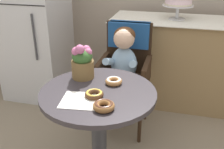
{
  "coord_description": "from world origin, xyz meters",
  "views": [
    {
      "loc": [
        0.44,
        -1.35,
        1.48
      ],
      "look_at": [
        0.05,
        0.15,
        0.77
      ],
      "focal_mm": 41.9,
      "sensor_mm": 36.0,
      "label": 1
    }
  ],
  "objects_px": {
    "donut_mid": "(94,94)",
    "flower_vase": "(83,62)",
    "seated_child": "(123,62)",
    "donut_front": "(114,81)",
    "donut_side": "(104,106)",
    "tiered_cake_stand": "(179,0)",
    "wicker_chair": "(127,60)",
    "refrigerator": "(34,20)",
    "cafe_table": "(99,120)"
  },
  "relations": [
    {
      "from": "donut_mid",
      "to": "flower_vase",
      "type": "bearing_deg",
      "value": 122.79
    },
    {
      "from": "seated_child",
      "to": "donut_front",
      "type": "xyz_separation_m",
      "value": [
        0.04,
        -0.48,
        0.06
      ]
    },
    {
      "from": "donut_front",
      "to": "donut_side",
      "type": "xyz_separation_m",
      "value": [
        0.02,
        -0.31,
        0.0
      ]
    },
    {
      "from": "donut_mid",
      "to": "tiered_cake_stand",
      "type": "height_order",
      "value": "tiered_cake_stand"
    },
    {
      "from": "wicker_chair",
      "to": "tiered_cake_stand",
      "type": "distance_m",
      "value": 0.8
    },
    {
      "from": "wicker_chair",
      "to": "flower_vase",
      "type": "distance_m",
      "value": 0.65
    },
    {
      "from": "wicker_chair",
      "to": "tiered_cake_stand",
      "type": "relative_size",
      "value": 3.18
    },
    {
      "from": "seated_child",
      "to": "donut_mid",
      "type": "bearing_deg",
      "value": -92.46
    },
    {
      "from": "donut_side",
      "to": "tiered_cake_stand",
      "type": "height_order",
      "value": "tiered_cake_stand"
    },
    {
      "from": "wicker_chair",
      "to": "refrigerator",
      "type": "xyz_separation_m",
      "value": [
        -1.08,
        0.35,
        0.21
      ]
    },
    {
      "from": "wicker_chair",
      "to": "donut_front",
      "type": "bearing_deg",
      "value": -88.93
    },
    {
      "from": "cafe_table",
      "to": "seated_child",
      "type": "height_order",
      "value": "seated_child"
    },
    {
      "from": "donut_side",
      "to": "refrigerator",
      "type": "relative_size",
      "value": 0.07
    },
    {
      "from": "donut_side",
      "to": "flower_vase",
      "type": "bearing_deg",
      "value": 125.03
    },
    {
      "from": "donut_side",
      "to": "refrigerator",
      "type": "distance_m",
      "value": 1.72
    },
    {
      "from": "cafe_table",
      "to": "donut_side",
      "type": "xyz_separation_m",
      "value": [
        0.09,
        -0.19,
        0.23
      ]
    },
    {
      "from": "flower_vase",
      "to": "refrigerator",
      "type": "distance_m",
      "value": 1.29
    },
    {
      "from": "seated_child",
      "to": "donut_side",
      "type": "relative_size",
      "value": 6.04
    },
    {
      "from": "cafe_table",
      "to": "tiered_cake_stand",
      "type": "distance_m",
      "value": 1.48
    },
    {
      "from": "cafe_table",
      "to": "seated_child",
      "type": "bearing_deg",
      "value": 87.43
    },
    {
      "from": "donut_front",
      "to": "cafe_table",
      "type": "bearing_deg",
      "value": -120.03
    },
    {
      "from": "donut_front",
      "to": "donut_mid",
      "type": "relative_size",
      "value": 0.99
    },
    {
      "from": "donut_mid",
      "to": "wicker_chair",
      "type": "bearing_deg",
      "value": 88.0
    },
    {
      "from": "donut_front",
      "to": "flower_vase",
      "type": "relative_size",
      "value": 0.44
    },
    {
      "from": "donut_front",
      "to": "refrigerator",
      "type": "bearing_deg",
      "value": 138.79
    },
    {
      "from": "refrigerator",
      "to": "wicker_chair",
      "type": "bearing_deg",
      "value": -17.77
    },
    {
      "from": "wicker_chair",
      "to": "refrigerator",
      "type": "height_order",
      "value": "refrigerator"
    },
    {
      "from": "flower_vase",
      "to": "tiered_cake_stand",
      "type": "height_order",
      "value": "tiered_cake_stand"
    },
    {
      "from": "donut_side",
      "to": "flower_vase",
      "type": "xyz_separation_m",
      "value": [
        -0.25,
        0.35,
        0.09
      ]
    },
    {
      "from": "cafe_table",
      "to": "tiered_cake_stand",
      "type": "relative_size",
      "value": 2.4
    },
    {
      "from": "wicker_chair",
      "to": "donut_front",
      "type": "height_order",
      "value": "wicker_chair"
    },
    {
      "from": "cafe_table",
      "to": "donut_mid",
      "type": "relative_size",
      "value": 6.47
    },
    {
      "from": "seated_child",
      "to": "donut_front",
      "type": "height_order",
      "value": "seated_child"
    },
    {
      "from": "cafe_table",
      "to": "donut_front",
      "type": "bearing_deg",
      "value": 59.97
    },
    {
      "from": "wicker_chair",
      "to": "donut_mid",
      "type": "xyz_separation_m",
      "value": [
        -0.03,
        -0.83,
        0.1
      ]
    },
    {
      "from": "tiered_cake_stand",
      "to": "flower_vase",
      "type": "bearing_deg",
      "value": -116.58
    },
    {
      "from": "cafe_table",
      "to": "wicker_chair",
      "type": "distance_m",
      "value": 0.77
    },
    {
      "from": "cafe_table",
      "to": "donut_front",
      "type": "xyz_separation_m",
      "value": [
        0.07,
        0.12,
        0.23
      ]
    },
    {
      "from": "donut_front",
      "to": "tiered_cake_stand",
      "type": "xyz_separation_m",
      "value": [
        0.34,
        1.18,
        0.34
      ]
    },
    {
      "from": "donut_side",
      "to": "donut_front",
      "type": "bearing_deg",
      "value": 94.08
    },
    {
      "from": "donut_front",
      "to": "flower_vase",
      "type": "height_order",
      "value": "flower_vase"
    },
    {
      "from": "donut_front",
      "to": "seated_child",
      "type": "bearing_deg",
      "value": 95.05
    },
    {
      "from": "donut_front",
      "to": "refrigerator",
      "type": "xyz_separation_m",
      "value": [
        -1.12,
        0.98,
        0.11
      ]
    },
    {
      "from": "donut_mid",
      "to": "refrigerator",
      "type": "height_order",
      "value": "refrigerator"
    },
    {
      "from": "donut_side",
      "to": "wicker_chair",
      "type": "bearing_deg",
      "value": 93.9
    },
    {
      "from": "donut_mid",
      "to": "tiered_cake_stand",
      "type": "bearing_deg",
      "value": 73.23
    },
    {
      "from": "flower_vase",
      "to": "tiered_cake_stand",
      "type": "xyz_separation_m",
      "value": [
        0.57,
        1.14,
        0.25
      ]
    },
    {
      "from": "seated_child",
      "to": "refrigerator",
      "type": "bearing_deg",
      "value": 155.06
    },
    {
      "from": "donut_mid",
      "to": "donut_side",
      "type": "bearing_deg",
      "value": -50.62
    },
    {
      "from": "flower_vase",
      "to": "cafe_table",
      "type": "bearing_deg",
      "value": -46.39
    }
  ]
}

